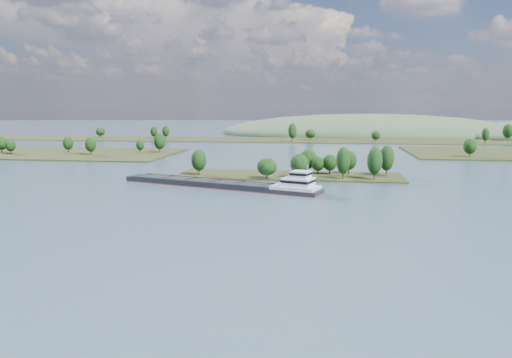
# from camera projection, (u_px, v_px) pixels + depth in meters

# --- Properties ---
(ground) EXTENTS (1800.00, 1800.00, 0.00)m
(ground) POSITION_uv_depth(u_px,v_px,m) (274.00, 202.00, 164.37)
(ground) COLOR #37475F
(ground) RESTS_ON ground
(tree_island) EXTENTS (100.00, 32.31, 14.87)m
(tree_island) POSITION_uv_depth(u_px,v_px,m) (304.00, 168.00, 220.47)
(tree_island) COLOR black
(tree_island) RESTS_ON ground
(back_shoreline) EXTENTS (900.00, 60.00, 16.75)m
(back_shoreline) POSITION_uv_depth(u_px,v_px,m) (318.00, 140.00, 436.91)
(back_shoreline) COLOR black
(back_shoreline) RESTS_ON ground
(hill_west) EXTENTS (320.00, 160.00, 44.00)m
(hill_west) POSITION_uv_depth(u_px,v_px,m) (369.00, 135.00, 527.90)
(hill_west) COLOR #394C34
(hill_west) RESTS_ON ground
(cargo_barge) EXTENTS (82.66, 36.12, 11.35)m
(cargo_barge) POSITION_uv_depth(u_px,v_px,m) (231.00, 184.00, 191.56)
(cargo_barge) COLOR black
(cargo_barge) RESTS_ON ground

